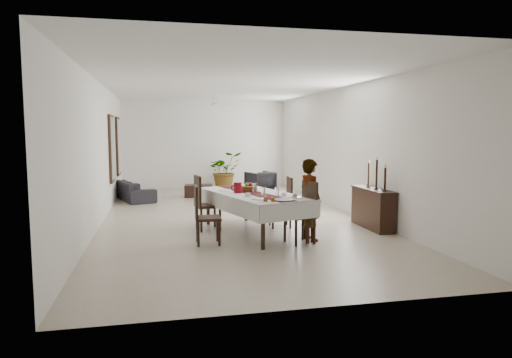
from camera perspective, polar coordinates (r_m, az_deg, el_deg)
name	(u,v)px	position (r m, az deg, el deg)	size (l,w,h in m)	color
floor	(231,216)	(11.26, -3.18, -4.65)	(6.00, 12.00, 0.00)	#C0B199
ceiling	(230,84)	(11.12, -3.28, 11.78)	(6.00, 12.00, 0.02)	white
wall_back	(205,144)	(17.02, -6.37, 4.35)	(6.00, 0.02, 3.20)	white
wall_front	(312,173)	(5.24, 7.00, 0.71)	(6.00, 0.02, 3.20)	white
wall_left	(101,152)	(11.01, -18.86, 3.19)	(0.02, 12.00, 3.20)	white
wall_right	(346,150)	(11.91, 11.21, 3.58)	(0.02, 12.00, 3.20)	white
dining_table_top	(253,195)	(9.28, -0.33, -1.99)	(1.09, 2.61, 0.05)	black
table_leg_fl	(263,228)	(8.05, 0.88, -6.18)	(0.08, 0.08, 0.76)	black
table_leg_fr	(308,223)	(8.55, 6.49, -5.49)	(0.08, 0.08, 0.76)	black
table_leg_bl	(208,208)	(10.24, -6.01, -3.58)	(0.08, 0.08, 0.76)	black
table_leg_br	(246,204)	(10.64, -1.24, -3.18)	(0.08, 0.08, 0.76)	black
tablecloth_top	(253,193)	(9.27, -0.33, -1.79)	(1.28, 2.81, 0.01)	white
tablecloth_drape_left	(225,203)	(9.01, -3.90, -3.05)	(0.01, 2.81, 0.33)	silver
tablecloth_drape_right	(280,199)	(9.61, 3.01, -2.48)	(0.01, 2.81, 0.33)	silver
tablecloth_drape_near	(291,211)	(8.11, 4.39, -4.07)	(1.28, 0.01, 0.33)	white
tablecloth_drape_far	(225,193)	(10.53, -3.95, -1.74)	(1.28, 0.01, 0.33)	white
table_runner	(253,193)	(9.27, -0.33, -1.74)	(0.38, 2.72, 0.00)	maroon
red_pitcher	(238,188)	(9.28, -2.29, -1.08)	(0.16, 0.16, 0.22)	maroon
pitcher_handle	(234,188)	(9.24, -2.80, -1.11)	(0.13, 0.13, 0.02)	maroon
wine_glass_near	(277,192)	(8.72, 2.64, -1.64)	(0.08, 0.08, 0.18)	white
wine_glass_mid	(263,192)	(8.69, 0.92, -1.66)	(0.08, 0.08, 0.18)	white
wine_glass_far	(254,188)	(9.33, -0.20, -1.13)	(0.08, 0.08, 0.18)	white
teacup_right	(284,194)	(8.87, 3.53, -1.90)	(0.10, 0.10, 0.07)	white
saucer_right	(284,195)	(8.87, 3.53, -2.07)	(0.16, 0.16, 0.01)	white
teacup_left	(248,195)	(8.78, -1.02, -1.98)	(0.10, 0.10, 0.07)	silver
saucer_left	(248,196)	(8.78, -1.02, -2.14)	(0.16, 0.16, 0.01)	white
plate_near_right	(295,197)	(8.62, 4.87, -2.31)	(0.26, 0.26, 0.02)	white
bread_near_right	(295,196)	(8.62, 4.88, -2.11)	(0.10, 0.10, 0.10)	tan
plate_near_left	(259,199)	(8.41, 0.36, -2.50)	(0.26, 0.26, 0.02)	silver
plate_far_left	(225,190)	(9.65, -3.84, -1.42)	(0.26, 0.26, 0.02)	white
serving_tray	(283,200)	(8.29, 3.43, -2.61)	(0.39, 0.39, 0.02)	#444449
jam_jar_a	(273,199)	(8.14, 2.12, -2.56)	(0.07, 0.07, 0.08)	#8F4714
jam_jar_b	(266,199)	(8.14, 1.23, -2.55)	(0.07, 0.07, 0.08)	brown
jam_jar_c	(265,198)	(8.26, 1.18, -2.43)	(0.07, 0.07, 0.08)	brown
fruit_basket	(249,189)	(9.53, -0.82, -1.22)	(0.33, 0.33, 0.11)	brown
fruit_red	(250,185)	(9.55, -0.71, -0.70)	(0.10, 0.10, 0.10)	maroon
fruit_green	(247,185)	(9.53, -1.15, -0.72)	(0.09, 0.09, 0.09)	olive
chair_right_near_seat	(300,216)	(8.53, 5.47, -4.63)	(0.49, 0.49, 0.06)	black
chair_right_near_leg_fl	(314,231)	(8.53, 7.32, -6.50)	(0.05, 0.05, 0.48)	black
chair_right_near_leg_fr	(303,227)	(8.85, 5.86, -6.02)	(0.05, 0.05, 0.48)	black
chair_right_near_leg_bl	(296,233)	(8.32, 5.03, -6.79)	(0.05, 0.05, 0.48)	black
chair_right_near_leg_br	(285,229)	(8.65, 3.62, -6.28)	(0.05, 0.05, 0.48)	black
chair_right_near_back	(310,198)	(8.60, 6.74, -2.32)	(0.49, 0.04, 0.62)	black
chair_right_far_seat	(280,205)	(9.93, 3.01, -3.25)	(0.46, 0.46, 0.05)	black
chair_right_far_leg_fl	(290,218)	(9.83, 4.31, -4.87)	(0.05, 0.05, 0.46)	black
chair_right_far_leg_fr	(287,215)	(10.19, 3.84, -4.47)	(0.05, 0.05, 0.46)	black
chair_right_far_leg_bl	(273,218)	(9.75, 2.13, -4.94)	(0.05, 0.05, 0.46)	black
chair_right_far_leg_br	(270,215)	(10.12, 1.73, -4.54)	(0.05, 0.05, 0.46)	black
chair_right_far_back	(290,190)	(9.92, 4.21, -1.42)	(0.46, 0.04, 0.59)	black
chair_left_near_seat	(208,218)	(8.46, -6.02, -4.90)	(0.46, 0.46, 0.05)	black
chair_left_near_leg_fl	(197,230)	(8.69, -7.35, -6.35)	(0.05, 0.05, 0.46)	black
chair_left_near_leg_fr	(198,235)	(8.32, -7.21, -6.90)	(0.05, 0.05, 0.46)	black
chair_left_near_leg_bl	(217,229)	(8.72, -4.85, -6.28)	(0.05, 0.05, 0.46)	black
chair_left_near_leg_br	(219,234)	(8.35, -4.60, -6.83)	(0.05, 0.05, 0.46)	black
chair_left_near_back	(196,202)	(8.40, -7.47, -2.82)	(0.46, 0.04, 0.59)	black
chair_left_far_seat	(208,206)	(9.69, -6.01, -3.34)	(0.49, 0.49, 0.06)	black
chair_left_far_leg_fl	(197,217)	(9.88, -7.42, -4.77)	(0.05, 0.05, 0.48)	black
chair_left_far_leg_fr	(201,221)	(9.49, -6.85, -5.20)	(0.05, 0.05, 0.48)	black
chair_left_far_leg_bl	(215,216)	(9.97, -5.18, -4.64)	(0.05, 0.05, 0.48)	black
chair_left_far_leg_br	(220,219)	(9.60, -4.52, -5.06)	(0.05, 0.05, 0.48)	black
chair_left_far_back	(198,191)	(9.58, -7.32, -1.44)	(0.49, 0.04, 0.62)	black
woman	(310,200)	(8.73, 6.79, -2.59)	(0.57, 0.37, 1.56)	gray
sideboard_body	(373,209)	(10.14, 14.38, -3.64)	(0.37, 1.38, 0.83)	black
sideboard_top	(373,189)	(10.08, 14.44, -1.24)	(0.40, 1.43, 0.03)	black
candlestick_near_base	(385,191)	(9.63, 15.79, -1.44)	(0.09, 0.09, 0.03)	black
candlestick_near_shaft	(385,179)	(9.61, 15.83, 0.00)	(0.05, 0.05, 0.46)	black
candlestick_near_candle	(385,166)	(9.58, 15.87, 1.58)	(0.03, 0.03, 0.07)	beige
candlestick_mid_base	(376,189)	(9.96, 14.80, -1.18)	(0.09, 0.09, 0.03)	black
candlestick_mid_shaft	(377,174)	(9.92, 14.85, 0.61)	(0.05, 0.05, 0.60)	black
candlestick_mid_candle	(377,158)	(9.90, 14.90, 2.55)	(0.03, 0.03, 0.07)	white
candlestick_far_base	(368,187)	(10.28, 13.87, -0.93)	(0.09, 0.09, 0.03)	black
candlestick_far_shaft	(369,175)	(10.26, 13.91, 0.55)	(0.05, 0.05, 0.51)	black
candlestick_far_candle	(369,161)	(10.23, 13.95, 2.16)	(0.03, 0.03, 0.07)	beige
sofa	(135,190)	(14.30, -14.90, -1.40)	(1.97, 0.77, 0.58)	#282529
armchair	(260,182)	(15.20, 0.54, -0.43)	(0.80, 0.83, 0.75)	#242227
coffee_table	(199,191)	(14.62, -7.17, -1.46)	(0.86, 0.58, 0.38)	black
potted_plant	(225,170)	(16.47, -3.92, 1.07)	(1.20, 1.04, 1.34)	#2F6127
mirror_frame_near	(112,149)	(13.20, -17.58, 3.64)	(0.06, 1.05, 1.85)	black
mirror_glass_near	(113,149)	(13.19, -17.43, 3.65)	(0.01, 0.90, 1.70)	silver
mirror_frame_far	(118,146)	(15.29, -16.84, 3.95)	(0.06, 1.05, 1.85)	black
mirror_glass_far	(119,146)	(15.28, -16.71, 3.95)	(0.01, 0.90, 1.70)	white
fan_rod	(215,97)	(14.07, -5.19, 10.14)	(0.04, 0.04, 0.20)	silver
fan_hub	(215,104)	(14.06, -5.18, 9.32)	(0.16, 0.16, 0.08)	white
fan_blade_n	(213,105)	(14.40, -5.35, 9.24)	(0.10, 0.55, 0.01)	white
fan_blade_s	(216,103)	(13.71, -5.00, 9.41)	(0.10, 0.55, 0.01)	silver
fan_blade_e	(226,104)	(14.10, -3.75, 9.33)	(0.55, 0.10, 0.01)	silver
fan_blade_w	(203,104)	(14.02, -6.62, 9.32)	(0.55, 0.10, 0.01)	white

